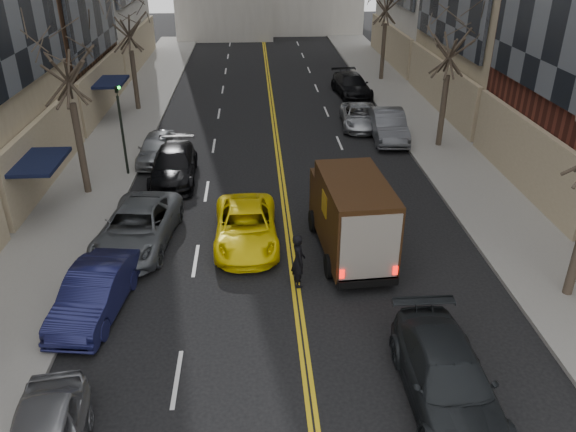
{
  "coord_description": "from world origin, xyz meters",
  "views": [
    {
      "loc": [
        -1.23,
        -3.5,
        10.78
      ],
      "look_at": [
        -0.2,
        13.05,
        2.2
      ],
      "focal_mm": 35.0,
      "sensor_mm": 36.0,
      "label": 1
    }
  ],
  "objects_px": {
    "observer_sedan": "(447,378)",
    "pedestrian": "(298,261)",
    "ups_truck": "(351,215)",
    "taxi": "(246,226)"
  },
  "relations": [
    {
      "from": "pedestrian",
      "to": "observer_sedan",
      "type": "bearing_deg",
      "value": -156.1
    },
    {
      "from": "observer_sedan",
      "to": "pedestrian",
      "type": "xyz_separation_m",
      "value": [
        -3.31,
        5.43,
        0.21
      ]
    },
    {
      "from": "ups_truck",
      "to": "taxi",
      "type": "height_order",
      "value": "ups_truck"
    },
    {
      "from": "ups_truck",
      "to": "pedestrian",
      "type": "relative_size",
      "value": 3.01
    },
    {
      "from": "observer_sedan",
      "to": "taxi",
      "type": "height_order",
      "value": "observer_sedan"
    },
    {
      "from": "observer_sedan",
      "to": "taxi",
      "type": "bearing_deg",
      "value": 121.2
    },
    {
      "from": "observer_sedan",
      "to": "pedestrian",
      "type": "bearing_deg",
      "value": 121.45
    },
    {
      "from": "observer_sedan",
      "to": "pedestrian",
      "type": "distance_m",
      "value": 6.36
    },
    {
      "from": "ups_truck",
      "to": "taxi",
      "type": "xyz_separation_m",
      "value": [
        -3.79,
        0.97,
        -0.85
      ]
    },
    {
      "from": "ups_truck",
      "to": "taxi",
      "type": "distance_m",
      "value": 4.0
    }
  ]
}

